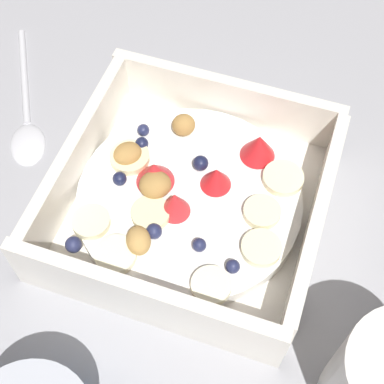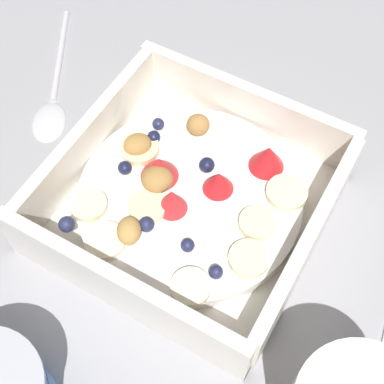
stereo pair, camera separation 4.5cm
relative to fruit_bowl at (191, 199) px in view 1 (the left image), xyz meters
name	(u,v)px [view 1 (the left image)]	position (x,y,z in m)	size (l,w,h in m)	color
ground_plane	(196,194)	(0.00, -0.02, -0.02)	(2.40, 2.40, 0.00)	#9E9EA3
fruit_bowl	(191,199)	(0.00, 0.00, 0.00)	(0.21, 0.21, 0.06)	white
spoon	(26,119)	(0.18, -0.04, -0.01)	(0.10, 0.16, 0.01)	silver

